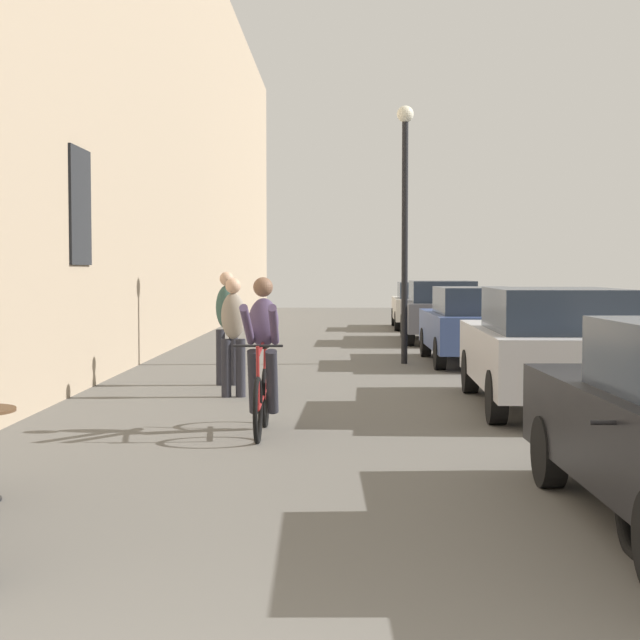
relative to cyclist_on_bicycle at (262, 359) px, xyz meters
name	(u,v)px	position (x,y,z in m)	size (l,w,h in m)	color
building_facade_left	(103,50)	(-3.20, 6.08, 4.73)	(0.54, 68.00, 11.08)	tan
cyclist_on_bicycle	(262,359)	(0.00, 0.00, 0.00)	(0.52, 1.76, 1.74)	black
pedestrian_near	(233,330)	(-0.65, 2.97, 0.14)	(0.36, 0.27, 1.68)	#26262D
pedestrian_mid	(227,321)	(-0.90, 4.39, 0.19)	(0.36, 0.27, 1.76)	#26262D
street_lamp	(405,201)	(2.09, 7.98, 2.30)	(0.32, 0.32, 4.90)	black
parked_car_second	(548,346)	(3.53, 1.90, 0.00)	(1.95, 4.44, 1.56)	#B7B7BC
parked_car_third	(474,324)	(3.42, 8.06, -0.05)	(1.77, 4.14, 1.47)	#384C84
parked_car_fourth	(440,310)	(3.35, 13.70, -0.02)	(1.89, 4.34, 1.53)	#595960
parked_car_fifth	(421,305)	(3.34, 19.32, -0.07)	(1.77, 4.05, 1.43)	beige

